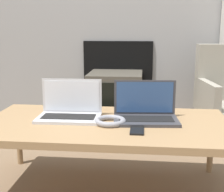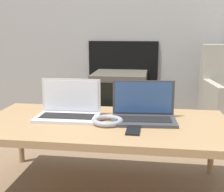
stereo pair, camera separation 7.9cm
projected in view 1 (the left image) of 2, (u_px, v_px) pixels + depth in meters
The scene contains 6 objects.
table at pixel (106, 127), 1.66m from camera, with size 1.31×0.67×0.40m.
laptop_left at pixel (70, 110), 1.73m from camera, with size 0.34×0.22×0.21m.
laptop_right at pixel (145, 112), 1.68m from camera, with size 0.36×0.24×0.21m.
headphones at pixel (110, 121), 1.62m from camera, with size 0.16×0.16×0.03m.
phone at pixel (137, 130), 1.51m from camera, with size 0.07×0.15×0.01m.
tv at pixel (116, 98), 2.93m from camera, with size 0.49×0.50×0.48m.
Camera 1 is at (0.19, -1.42, 0.88)m, focal length 50.00 mm.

